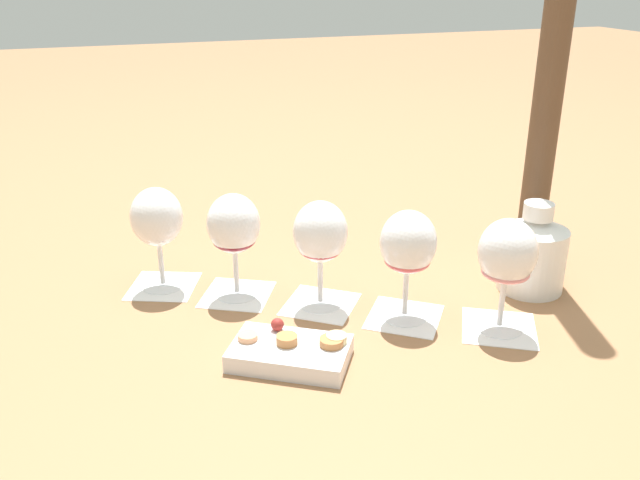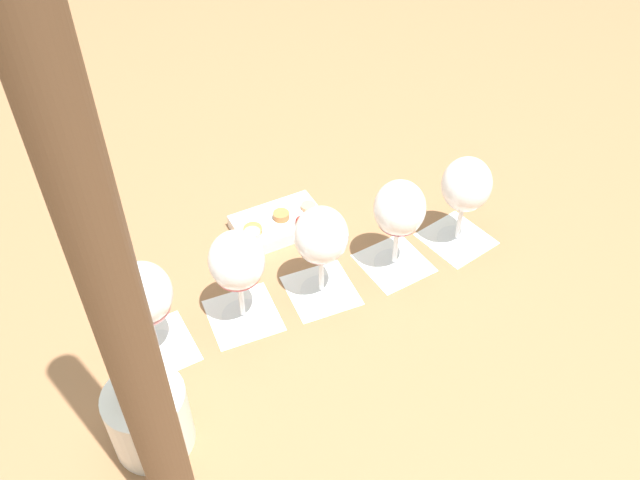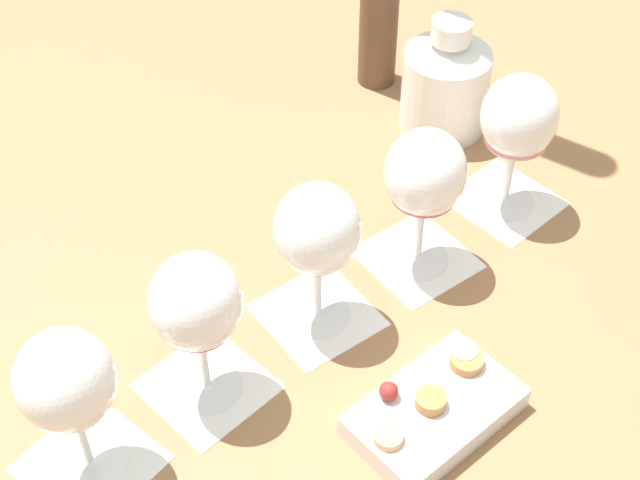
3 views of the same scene
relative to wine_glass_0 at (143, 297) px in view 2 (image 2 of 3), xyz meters
The scene contains 14 objects.
ground_plane 0.33m from the wine_glass_0, 35.31° to the right, with size 8.00×8.00×0.00m, color #936642.
tasting_card_0 0.13m from the wine_glass_0, ahead, with size 0.16×0.16×0.00m.
tasting_card_1 0.20m from the wine_glass_0, 33.51° to the right, with size 0.16×0.17×0.00m.
tasting_card_2 0.32m from the wine_glass_0, 35.58° to the right, with size 0.16×0.17×0.00m.
tasting_card_3 0.47m from the wine_glass_0, 34.72° to the right, with size 0.16×0.16×0.00m.
tasting_card_4 0.61m from the wine_glass_0, 34.30° to the right, with size 0.15×0.16×0.00m.
wine_glass_0 is the anchor object (origin of this frame).
wine_glass_1 0.15m from the wine_glass_0, 33.51° to the right, with size 0.09×0.09×0.19m.
wine_glass_2 0.30m from the wine_glass_0, 35.58° to the right, with size 0.09×0.09×0.19m.
wine_glass_3 0.45m from the wine_glass_0, 34.72° to the right, with size 0.09×0.09×0.19m.
wine_glass_4 0.60m from the wine_glass_0, 34.30° to the right, with size 0.09×0.09×0.19m.
ceramic_vase 0.18m from the wine_glass_0, 141.18° to the right, with size 0.12×0.12×0.16m.
snack_dish 0.36m from the wine_glass_0, ahead, with size 0.20×0.18×0.05m.
umbrella_pole 0.45m from the wine_glass_0, 133.78° to the right, with size 0.05×0.05×0.93m.
Camera 2 is at (-0.71, -0.40, 0.90)m, focal length 38.00 mm.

